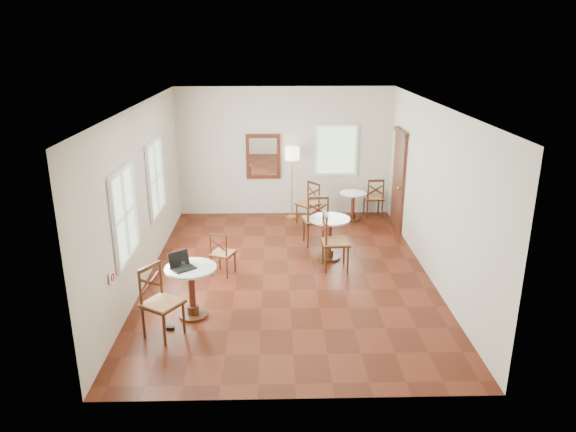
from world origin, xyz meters
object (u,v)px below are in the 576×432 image
object	(u,v)px
navy_mug	(184,260)
power_adapter	(170,328)
cafe_table_mid	(329,234)
floor_lamp	(292,158)
chair_near_a	(222,253)
chair_back_b	(309,203)
chair_near_b	(161,302)
chair_back_a	(374,198)
chair_mid_a	(316,219)
cafe_table_near	(192,286)
cafe_table_back	(353,203)
chair_mid_b	(334,241)
laptop	(181,264)
water_glass	(184,266)
mouse	(190,266)

from	to	relation	value
navy_mug	power_adapter	xyz separation A→B (m)	(-0.16, -0.54, -0.84)
cafe_table_mid	floor_lamp	xyz separation A→B (m)	(-0.63, 2.46, 0.92)
chair_near_a	chair_back_b	size ratio (longest dim) A/B	0.88
chair_near_b	chair_back_a	xyz separation A→B (m)	(3.94, 5.20, -0.05)
chair_near_b	chair_mid_a	size ratio (longest dim) A/B	0.98
chair_back_a	power_adapter	xyz separation A→B (m)	(-3.86, -5.06, -0.45)
chair_near_a	cafe_table_near	bearing A→B (deg)	100.60
chair_mid_a	chair_near_a	bearing A→B (deg)	30.21
cafe_table_back	chair_mid_b	xyz separation A→B (m)	(-0.74, -2.73, 0.12)
chair_near_a	chair_back_a	xyz separation A→B (m)	(3.27, 3.17, 0.06)
cafe_table_mid	cafe_table_back	bearing A→B (deg)	71.14
cafe_table_mid	laptop	distance (m)	3.30
cafe_table_near	chair_mid_b	world-z (taller)	chair_mid_b
cafe_table_back	floor_lamp	distance (m)	1.75
cafe_table_back	chair_near_b	distance (m)	6.04
cafe_table_back	water_glass	distance (m)	5.54
mouse	power_adapter	bearing A→B (deg)	-142.12
chair_back_a	chair_near_a	bearing A→B (deg)	40.56
cafe_table_back	chair_mid_b	bearing A→B (deg)	-105.10
chair_near_b	laptop	xyz separation A→B (m)	(0.23, 0.51, 0.35)
mouse	water_glass	bearing A→B (deg)	-151.39
chair_near_b	floor_lamp	size ratio (longest dim) A/B	0.62
cafe_table_near	water_glass	world-z (taller)	water_glass
chair_mid_b	laptop	distance (m)	3.03
cafe_table_back	chair_near_b	bearing A→B (deg)	-124.45
laptop	navy_mug	xyz separation A→B (m)	(0.01, 0.17, -0.01)
laptop	chair_near_b	bearing A→B (deg)	-154.43
chair_mid_a	laptop	world-z (taller)	chair_mid_a
laptop	navy_mug	distance (m)	0.17
chair_near_a	floor_lamp	distance (m)	3.56
cafe_table_back	chair_mid_a	xyz separation A→B (m)	(-0.97, -1.50, 0.13)
chair_back_a	power_adapter	world-z (taller)	chair_back_a
navy_mug	laptop	bearing A→B (deg)	-92.95
chair_mid_b	mouse	world-z (taller)	chair_mid_b
mouse	power_adapter	xyz separation A→B (m)	(-0.28, -0.39, -0.81)
water_glass	chair_back_a	bearing A→B (deg)	52.35
chair_near_a	chair_back_b	xyz separation A→B (m)	(1.71, 2.75, 0.06)
laptop	mouse	distance (m)	0.13
navy_mug	water_glass	world-z (taller)	water_glass
floor_lamp	chair_mid_b	bearing A→B (deg)	-77.15
chair_near_a	chair_back_b	world-z (taller)	chair_back_b
chair_mid_b	mouse	xyz separation A→B (m)	(-2.33, -1.72, 0.31)
chair_near_a	chair_mid_b	bearing A→B (deg)	-151.32
laptop	chair_mid_a	bearing A→B (deg)	13.02
cafe_table_back	mouse	world-z (taller)	mouse
navy_mug	power_adapter	bearing A→B (deg)	-107.05
floor_lamp	water_glass	xyz separation A→B (m)	(-1.74, -4.72, -0.55)
chair_mid_a	chair_back_a	size ratio (longest dim) A/B	1.13
cafe_table_back	cafe_table_near	bearing A→B (deg)	-124.53
chair_near_b	chair_mid_b	size ratio (longest dim) A/B	0.99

